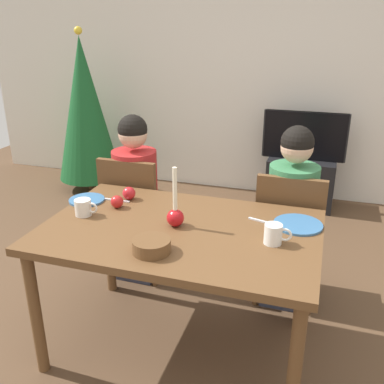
% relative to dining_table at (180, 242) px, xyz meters
% --- Properties ---
extents(ground_plane, '(7.68, 7.68, 0.00)m').
position_rel_dining_table_xyz_m(ground_plane, '(0.00, 0.00, -0.67)').
color(ground_plane, brown).
extents(back_wall, '(6.40, 0.10, 2.60)m').
position_rel_dining_table_xyz_m(back_wall, '(0.00, 2.60, 0.63)').
color(back_wall, silver).
rests_on(back_wall, ground).
extents(dining_table, '(1.40, 0.90, 0.75)m').
position_rel_dining_table_xyz_m(dining_table, '(0.00, 0.00, 0.00)').
color(dining_table, brown).
rests_on(dining_table, ground).
extents(chair_left, '(0.40, 0.40, 0.90)m').
position_rel_dining_table_xyz_m(chair_left, '(-0.54, 0.61, -0.15)').
color(chair_left, brown).
rests_on(chair_left, ground).
extents(chair_right, '(0.40, 0.40, 0.90)m').
position_rel_dining_table_xyz_m(chair_right, '(0.50, 0.61, -0.15)').
color(chair_right, brown).
rests_on(chair_right, ground).
extents(person_left_child, '(0.30, 0.30, 1.17)m').
position_rel_dining_table_xyz_m(person_left_child, '(-0.54, 0.64, -0.10)').
color(person_left_child, '#33384C').
rests_on(person_left_child, ground).
extents(person_right_child, '(0.30, 0.30, 1.17)m').
position_rel_dining_table_xyz_m(person_right_child, '(0.50, 0.64, -0.10)').
color(person_right_child, '#33384C').
rests_on(person_right_child, ground).
extents(tv_stand, '(0.64, 0.40, 0.48)m').
position_rel_dining_table_xyz_m(tv_stand, '(0.46, 2.30, -0.43)').
color(tv_stand, black).
rests_on(tv_stand, ground).
extents(tv, '(0.79, 0.05, 0.46)m').
position_rel_dining_table_xyz_m(tv, '(0.46, 2.30, 0.04)').
color(tv, black).
rests_on(tv, tv_stand).
extents(christmas_tree, '(0.66, 0.66, 1.68)m').
position_rel_dining_table_xyz_m(christmas_tree, '(-1.76, 2.07, 0.20)').
color(christmas_tree, brown).
rests_on(christmas_tree, ground).
extents(candle_centerpiece, '(0.09, 0.09, 0.32)m').
position_rel_dining_table_xyz_m(candle_centerpiece, '(-0.03, 0.01, 0.15)').
color(candle_centerpiece, red).
rests_on(candle_centerpiece, dining_table).
extents(plate_left, '(0.21, 0.21, 0.01)m').
position_rel_dining_table_xyz_m(plate_left, '(-0.64, 0.17, 0.09)').
color(plate_left, teal).
rests_on(plate_left, dining_table).
extents(plate_right, '(0.25, 0.25, 0.01)m').
position_rel_dining_table_xyz_m(plate_right, '(0.57, 0.21, 0.09)').
color(plate_right, teal).
rests_on(plate_right, dining_table).
extents(mug_left, '(0.13, 0.09, 0.09)m').
position_rel_dining_table_xyz_m(mug_left, '(-0.54, -0.01, 0.13)').
color(mug_left, silver).
rests_on(mug_left, dining_table).
extents(mug_right, '(0.13, 0.09, 0.10)m').
position_rel_dining_table_xyz_m(mug_right, '(0.47, -0.02, 0.13)').
color(mug_right, white).
rests_on(mug_right, dining_table).
extents(fork_left, '(0.18, 0.02, 0.01)m').
position_rel_dining_table_xyz_m(fork_left, '(-0.48, 0.22, 0.09)').
color(fork_left, silver).
rests_on(fork_left, dining_table).
extents(fork_right, '(0.18, 0.06, 0.01)m').
position_rel_dining_table_xyz_m(fork_right, '(0.40, 0.19, 0.09)').
color(fork_right, silver).
rests_on(fork_right, dining_table).
extents(bowl_walnuts, '(0.18, 0.18, 0.06)m').
position_rel_dining_table_xyz_m(bowl_walnuts, '(-0.04, -0.27, 0.11)').
color(bowl_walnuts, brown).
rests_on(bowl_walnuts, dining_table).
extents(apple_near_candle, '(0.08, 0.08, 0.08)m').
position_rel_dining_table_xyz_m(apple_near_candle, '(-0.41, 0.26, 0.12)').
color(apple_near_candle, red).
rests_on(apple_near_candle, dining_table).
extents(apple_by_left_plate, '(0.07, 0.07, 0.07)m').
position_rel_dining_table_xyz_m(apple_by_left_plate, '(-0.42, 0.13, 0.12)').
color(apple_by_left_plate, red).
rests_on(apple_by_left_plate, dining_table).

